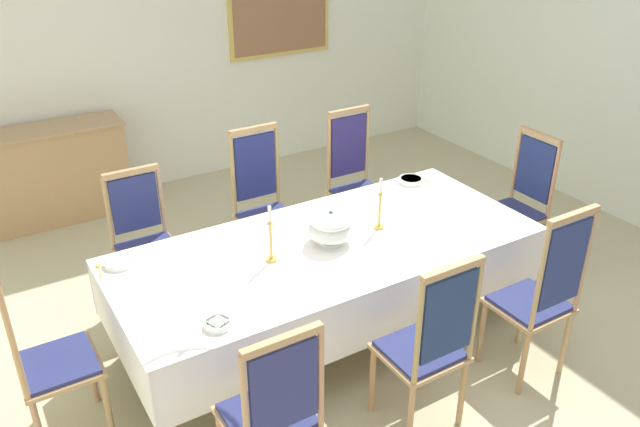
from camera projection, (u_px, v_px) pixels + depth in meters
name	position (u px, v px, depth m)	size (l,w,h in m)	color
ground	(342.00, 352.00, 4.43)	(6.71, 6.69, 0.04)	#B6B18A
back_wall	(154.00, 10.00, 6.17)	(6.71, 0.08, 3.57)	white
dining_table	(328.00, 253.00, 4.25)	(2.81, 1.21, 0.75)	#AB8351
tablecloth	(328.00, 257.00, 4.27)	(2.83, 1.23, 0.41)	white
chair_south_a	(273.00, 412.00, 3.10)	(0.44, 0.42, 1.12)	tan
chair_north_a	(145.00, 240.00, 4.64)	(0.44, 0.42, 1.08)	tan
chair_south_b	(429.00, 344.00, 3.53)	(0.44, 0.42, 1.17)	#B58150
chair_north_b	(263.00, 203.00, 5.07)	(0.44, 0.42, 1.21)	tan
chair_south_c	(541.00, 294.00, 3.93)	(0.44, 0.42, 1.23)	#A88057
chair_north_c	(355.00, 179.00, 5.48)	(0.44, 0.42, 1.21)	tan
chair_head_west	(41.00, 352.00, 3.44)	(0.42, 0.44, 1.24)	tan
chair_head_east	(519.00, 202.00, 5.13)	(0.42, 0.44, 1.16)	tan
soup_tureen	(331.00, 227.00, 4.18)	(0.30, 0.30, 0.24)	white
candlestick_west	(271.00, 239.00, 3.96)	(0.07, 0.07, 0.38)	gold
candlestick_east	(380.00, 208.00, 4.34)	(0.07, 0.07, 0.37)	gold
bowl_near_left	(119.00, 262.00, 3.97)	(0.19, 0.19, 0.03)	white
bowl_near_right	(411.00, 180.00, 5.08)	(0.20, 0.20, 0.04)	white
bowl_far_left	(218.00, 323.00, 3.42)	(0.15, 0.15, 0.04)	white
spoon_primary	(99.00, 267.00, 3.95)	(0.04, 0.18, 0.01)	gold
spoon_secondary	(422.00, 177.00, 5.16)	(0.04, 0.18, 0.01)	gold
sideboard	(48.00, 175.00, 5.95)	(1.44, 0.48, 0.90)	tan
framed_painting	(280.00, 8.00, 6.79)	(1.19, 0.05, 0.99)	#D1B251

